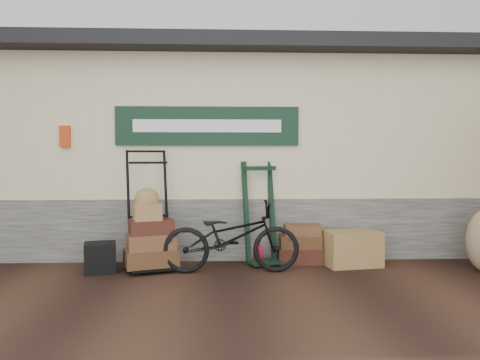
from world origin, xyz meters
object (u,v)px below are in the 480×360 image
object	(u,v)px
porter_trolley	(149,208)
green_barrow	(260,213)
black_trunk	(100,258)
wicker_hamper	(352,248)
bicycle	(231,233)
suitcase_stack	(300,243)

from	to	relation	value
porter_trolley	green_barrow	size ratio (longest dim) A/B	1.14
black_trunk	porter_trolley	bearing A→B (deg)	18.48
wicker_hamper	black_trunk	xyz separation A→B (m)	(-3.40, -0.24, -0.04)
porter_trolley	bicycle	size ratio (longest dim) A/B	0.92
bicycle	suitcase_stack	bearing A→B (deg)	-62.52
wicker_hamper	bicycle	world-z (taller)	bicycle
wicker_hamper	bicycle	bearing A→B (deg)	-169.25
suitcase_stack	black_trunk	size ratio (longest dim) A/B	1.60
green_barrow	suitcase_stack	size ratio (longest dim) A/B	2.28
green_barrow	porter_trolley	bearing A→B (deg)	168.70
porter_trolley	wicker_hamper	size ratio (longest dim) A/B	2.22
black_trunk	wicker_hamper	bearing A→B (deg)	4.06
suitcase_stack	wicker_hamper	world-z (taller)	suitcase_stack
suitcase_stack	black_trunk	bearing A→B (deg)	-170.47
suitcase_stack	black_trunk	world-z (taller)	suitcase_stack
green_barrow	wicker_hamper	world-z (taller)	green_barrow
suitcase_stack	green_barrow	bearing A→B (deg)	-177.65
porter_trolley	suitcase_stack	world-z (taller)	porter_trolley
wicker_hamper	black_trunk	world-z (taller)	wicker_hamper
green_barrow	wicker_hamper	size ratio (longest dim) A/B	1.95
porter_trolley	bicycle	distance (m)	1.18
suitcase_stack	wicker_hamper	bearing A→B (deg)	-17.40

